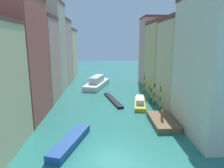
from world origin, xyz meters
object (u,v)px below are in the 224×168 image
object	(u,v)px
vaporetto_white	(97,83)
motorboat_0	(71,141)
mooring_pole_0	(160,98)
mooring_pole_4	(144,83)
person_on_dock	(162,115)
mooring_pole_3	(150,89)
motorboat_1	(140,102)
gondola_black	(113,100)
mooring_pole_2	(151,92)
mooring_pole_1	(154,94)
waterfront_dock	(162,121)

from	to	relation	value
vaporetto_white	motorboat_0	world-z (taller)	vaporetto_white
mooring_pole_0	mooring_pole_4	world-z (taller)	mooring_pole_4
person_on_dock	mooring_pole_4	distance (m)	17.35
mooring_pole_3	motorboat_1	world-z (taller)	mooring_pole_3
gondola_black	mooring_pole_4	bearing A→B (deg)	35.90
person_on_dock	mooring_pole_0	distance (m)	6.00
person_on_dock	motorboat_1	world-z (taller)	person_on_dock
person_on_dock	mooring_pole_3	distance (m)	13.53
mooring_pole_2	gondola_black	size ratio (longest dim) A/B	0.40
mooring_pole_1	vaporetto_white	distance (m)	19.35
motorboat_0	mooring_pole_2	bearing A→B (deg)	50.09
mooring_pole_2	mooring_pole_3	size ratio (longest dim) A/B	1.03
mooring_pole_1	motorboat_1	xyz separation A→B (m)	(-2.56, 0.17, -1.68)
mooring_pole_4	gondola_black	size ratio (longest dim) A/B	0.48
motorboat_1	waterfront_dock	bearing A→B (deg)	-78.59
mooring_pole_4	mooring_pole_2	bearing A→B (deg)	-90.44
mooring_pole_2	motorboat_0	size ratio (longest dim) A/B	0.50
gondola_black	motorboat_0	distance (m)	17.80
gondola_black	motorboat_1	world-z (taller)	motorboat_1
mooring_pole_3	motorboat_0	distance (m)	22.72
mooring_pole_2	mooring_pole_3	xyz separation A→B (m)	(0.46, 2.91, -0.07)
mooring_pole_1	motorboat_0	world-z (taller)	mooring_pole_1
waterfront_dock	gondola_black	bearing A→B (deg)	119.57
mooring_pole_3	mooring_pole_4	size ratio (longest dim) A/B	0.80
vaporetto_white	gondola_black	size ratio (longest dim) A/B	1.24
vaporetto_white	motorboat_1	bearing A→B (deg)	-62.02
mooring_pole_2	vaporetto_white	world-z (taller)	mooring_pole_2
mooring_pole_4	motorboat_1	bearing A→B (deg)	-106.24
mooring_pole_0	motorboat_0	distance (m)	17.14
mooring_pole_3	waterfront_dock	bearing A→B (deg)	-95.13
mooring_pole_0	mooring_pole_3	bearing A→B (deg)	89.55
mooring_pole_2	vaporetto_white	bearing A→B (deg)	127.38
mooring_pole_2	waterfront_dock	bearing A→B (deg)	-93.99
waterfront_dock	mooring_pole_2	size ratio (longest dim) A/B	1.63
mooring_pole_3	motorboat_1	xyz separation A→B (m)	(-2.86, -4.57, -1.43)
person_on_dock	waterfront_dock	bearing A→B (deg)	61.10
mooring_pole_1	motorboat_1	bearing A→B (deg)	176.23
mooring_pole_0	mooring_pole_4	distance (m)	11.51
gondola_black	motorboat_1	xyz separation A→B (m)	(4.85, -3.13, 0.40)
person_on_dock	mooring_pole_4	xyz separation A→B (m)	(1.01, 17.29, 1.03)
mooring_pole_3	mooring_pole_4	bearing A→B (deg)	96.12
mooring_pole_2	motorboat_0	distance (m)	20.15
mooring_pole_4	mooring_pole_0	bearing A→B (deg)	-88.24
gondola_black	motorboat_0	world-z (taller)	motorboat_0
vaporetto_white	mooring_pole_0	bearing A→B (deg)	-59.33
waterfront_dock	vaporetto_white	size ratio (longest dim) A/B	0.52
waterfront_dock	vaporetto_white	bearing A→B (deg)	112.62
mooring_pole_2	motorboat_1	size ratio (longest dim) A/B	0.52
person_on_dock	mooring_pole_0	bearing A→B (deg)	76.76
person_on_dock	motorboat_0	world-z (taller)	person_on_dock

